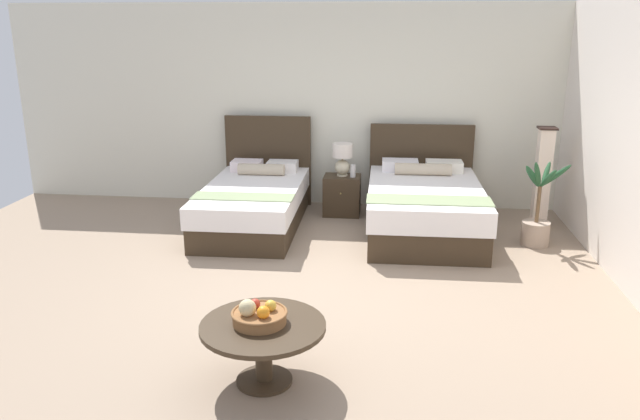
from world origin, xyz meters
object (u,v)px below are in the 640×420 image
object	(u,v)px
coffee_table	(263,337)
floor_lamp_corner	(542,179)
vase	(353,171)
nightstand	(342,195)
table_lamp	(342,157)
bed_near_window	(255,202)
fruit_bowl	(259,315)
bed_near_corner	(424,206)
potted_palm	(537,221)

from	to	relation	value
coffee_table	floor_lamp_corner	size ratio (longest dim) A/B	0.69
vase	floor_lamp_corner	distance (m)	2.38
coffee_table	nightstand	bearing A→B (deg)	87.04
table_lamp	coffee_table	bearing A→B (deg)	-92.95
bed_near_window	vase	world-z (taller)	bed_near_window
coffee_table	floor_lamp_corner	bearing A→B (deg)	54.83
table_lamp	coffee_table	xyz separation A→B (m)	(-0.22, -4.19, -0.42)
table_lamp	vase	size ratio (longest dim) A/B	2.62
fruit_bowl	floor_lamp_corner	size ratio (longest dim) A/B	0.31
bed_near_corner	fruit_bowl	distance (m)	3.78
vase	fruit_bowl	world-z (taller)	vase
nightstand	fruit_bowl	bearing A→B (deg)	-93.37
bed_near_corner	coffee_table	size ratio (longest dim) A/B	2.51
coffee_table	bed_near_window	bearing A→B (deg)	103.34
bed_near_window	nightstand	size ratio (longest dim) A/B	4.21
floor_lamp_corner	potted_palm	distance (m)	0.75
bed_near_window	coffee_table	xyz separation A→B (m)	(0.84, -3.56, 0.05)
nightstand	floor_lamp_corner	xyz separation A→B (m)	(2.51, -0.31, 0.37)
bed_near_corner	potted_palm	size ratio (longest dim) A/B	2.13
bed_near_window	vase	size ratio (longest dim) A/B	13.44
bed_near_window	bed_near_corner	xyz separation A→B (m)	(2.12, -0.01, 0.02)
bed_near_window	floor_lamp_corner	size ratio (longest dim) A/B	1.75
bed_near_corner	floor_lamp_corner	world-z (taller)	floor_lamp_corner
vase	table_lamp	bearing A→B (deg)	157.63
bed_near_corner	fruit_bowl	bearing A→B (deg)	-110.26
vase	bed_near_corner	bearing A→B (deg)	-32.56
bed_near_window	floor_lamp_corner	xyz separation A→B (m)	(3.56, 0.31, 0.33)
nightstand	vase	size ratio (longest dim) A/B	3.19
nightstand	fruit_bowl	size ratio (longest dim) A/B	1.34
vase	bed_near_window	bearing A→B (deg)	-154.63
floor_lamp_corner	vase	bearing A→B (deg)	173.58
bed_near_window	table_lamp	distance (m)	1.32
coffee_table	floor_lamp_corner	world-z (taller)	floor_lamp_corner
table_lamp	floor_lamp_corner	size ratio (longest dim) A/B	0.34
potted_palm	fruit_bowl	bearing A→B (deg)	-128.80
bed_near_window	vase	distance (m)	1.37
potted_palm	floor_lamp_corner	bearing A→B (deg)	75.42
floor_lamp_corner	fruit_bowl	bearing A→B (deg)	-125.50
bed_near_corner	vase	world-z (taller)	bed_near_corner
bed_near_corner	table_lamp	xyz separation A→B (m)	(-1.06, 0.64, 0.45)
fruit_bowl	floor_lamp_corner	distance (m)	4.74
nightstand	coffee_table	size ratio (longest dim) A/B	0.60
fruit_bowl	floor_lamp_corner	world-z (taller)	floor_lamp_corner
potted_palm	bed_near_corner	bearing A→B (deg)	165.81
nightstand	table_lamp	distance (m)	0.52
bed_near_corner	vase	distance (m)	1.12
table_lamp	fruit_bowl	size ratio (longest dim) A/B	1.10
vase	coffee_table	distance (m)	4.15
fruit_bowl	vase	bearing A→B (deg)	84.58
bed_near_window	bed_near_corner	size ratio (longest dim) A/B	1.00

